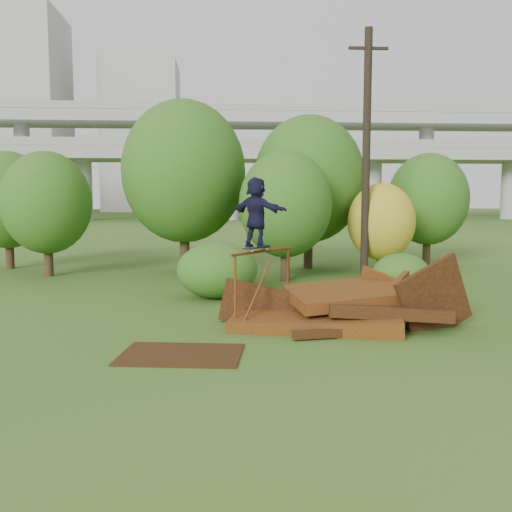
{
  "coord_description": "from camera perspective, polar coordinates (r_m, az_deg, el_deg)",
  "views": [
    {
      "loc": [
        -1.72,
        -11.35,
        3.02
      ],
      "look_at": [
        -0.8,
        2.0,
        1.6
      ],
      "focal_mm": 40.0,
      "sensor_mm": 36.0,
      "label": 1
    }
  ],
  "objects": [
    {
      "name": "ground",
      "position": [
        11.87,
        4.57,
        -8.7
      ],
      "size": [
        240.0,
        240.0,
        0.0
      ],
      "primitive_type": "plane",
      "color": "#2D5116",
      "rests_on": "ground"
    },
    {
      "name": "scrap_pile",
      "position": [
        13.5,
        8.47,
        -5.34
      ],
      "size": [
        5.96,
        3.2,
        2.14
      ],
      "color": "#3D1D0B",
      "rests_on": "ground"
    },
    {
      "name": "grind_rail",
      "position": [
        13.64,
        0.72,
        -1.48
      ],
      "size": [
        1.64,
        1.87,
        1.73
      ],
      "color": "#64300F",
      "rests_on": "ground"
    },
    {
      "name": "skateboard",
      "position": [
        13.36,
        0.03,
        0.82
      ],
      "size": [
        0.7,
        0.75,
        0.08
      ],
      "rotation": [
        0.0,
        0.0,
        0.86
      ],
      "color": "black",
      "rests_on": "grind_rail"
    },
    {
      "name": "skater",
      "position": [
        13.31,
        0.03,
        4.41
      ],
      "size": [
        1.44,
        1.39,
        1.64
      ],
      "primitive_type": "imported",
      "rotation": [
        0.0,
        0.0,
        2.39
      ],
      "color": "black",
      "rests_on": "skateboard"
    },
    {
      "name": "flat_plate",
      "position": [
        11.08,
        -7.51,
        -9.73
      ],
      "size": [
        2.48,
        1.92,
        0.03
      ],
      "primitive_type": "cube",
      "rotation": [
        0.0,
        0.0,
        -0.14
      ],
      "color": "#341E0B",
      "rests_on": "ground"
    },
    {
      "name": "tree_0",
      "position": [
        22.62,
        -20.22,
        5.02
      ],
      "size": [
        3.31,
        3.31,
        4.67
      ],
      "color": "black",
      "rests_on": "ground"
    },
    {
      "name": "tree_1",
      "position": [
        22.76,
        -7.24,
        8.36
      ],
      "size": [
        4.85,
        4.85,
        6.75
      ],
      "color": "black",
      "rests_on": "ground"
    },
    {
      "name": "tree_2",
      "position": [
        20.07,
        2.95,
        5.19
      ],
      "size": [
        3.27,
        3.27,
        4.61
      ],
      "color": "black",
      "rests_on": "ground"
    },
    {
      "name": "tree_3",
      "position": [
        23.67,
        5.31,
        7.63
      ],
      "size": [
        4.54,
        4.54,
        6.29
      ],
      "color": "black",
      "rests_on": "ground"
    },
    {
      "name": "tree_4",
      "position": [
        21.99,
        12.43,
        3.34
      ],
      "size": [
        2.53,
        2.53,
        3.5
      ],
      "color": "black",
      "rests_on": "ground"
    },
    {
      "name": "tree_5",
      "position": [
        25.93,
        16.83,
        5.45
      ],
      "size": [
        3.45,
        3.45,
        4.85
      ],
      "color": "black",
      "rests_on": "ground"
    },
    {
      "name": "tree_6",
      "position": [
        25.62,
        -23.6,
        5.16
      ],
      "size": [
        3.47,
        3.47,
        4.84
      ],
      "color": "black",
      "rests_on": "ground"
    },
    {
      "name": "shrub_left",
      "position": [
        16.84,
        -3.89,
        -1.43
      ],
      "size": [
        2.39,
        2.21,
        1.66
      ],
      "primitive_type": "ellipsoid",
      "color": "#204713",
      "rests_on": "ground"
    },
    {
      "name": "shrub_right",
      "position": [
        18.15,
        14.3,
        -1.7
      ],
      "size": [
        1.77,
        1.63,
        1.26
      ],
      "primitive_type": "ellipsoid",
      "color": "#204713",
      "rests_on": "ground"
    },
    {
      "name": "utility_pole",
      "position": [
        20.92,
        10.97,
        9.99
      ],
      "size": [
        1.4,
        0.28,
        8.84
      ],
      "color": "black",
      "rests_on": "ground"
    },
    {
      "name": "freeway_overpass",
      "position": [
        74.65,
        -2.66,
        11.67
      ],
      "size": [
        160.0,
        15.0,
        13.7
      ],
      "color": "gray",
      "rests_on": "ground"
    },
    {
      "name": "building_left",
      "position": [
        113.3,
        -23.21,
        12.92
      ],
      "size": [
        18.0,
        16.0,
        35.0
      ],
      "primitive_type": "cube",
      "color": "#9E9E99",
      "rests_on": "ground"
    },
    {
      "name": "building_right",
      "position": [
        114.78,
        -11.3,
        11.44
      ],
      "size": [
        14.0,
        14.0,
        28.0
      ],
      "primitive_type": "cube",
      "color": "#9E9E99",
      "rests_on": "ground"
    }
  ]
}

